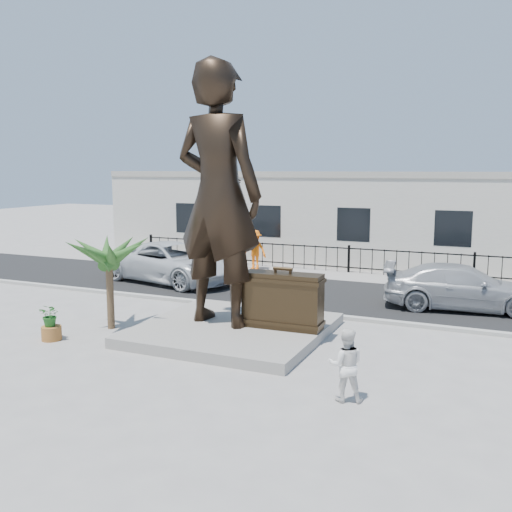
{
  "coord_description": "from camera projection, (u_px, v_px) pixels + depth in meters",
  "views": [
    {
      "loc": [
        6.62,
        -13.05,
        4.81
      ],
      "look_at": [
        0.0,
        2.0,
        2.3
      ],
      "focal_mm": 40.0,
      "sensor_mm": 36.0,
      "label": 1
    }
  ],
  "objects": [
    {
      "name": "ground",
      "position": [
        226.0,
        352.0,
        15.17
      ],
      "size": [
        100.0,
        100.0,
        0.0
      ],
      "primitive_type": "plane",
      "color": "#9E9991",
      "rests_on": "ground"
    },
    {
      "name": "street",
      "position": [
        317.0,
        293.0,
        22.41
      ],
      "size": [
        40.0,
        7.0,
        0.01
      ],
      "primitive_type": "cube",
      "color": "black",
      "rests_on": "ground"
    },
    {
      "name": "curb",
      "position": [
        286.0,
        311.0,
        19.24
      ],
      "size": [
        40.0,
        0.25,
        0.12
      ],
      "primitive_type": "cube",
      "color": "#A5A399",
      "rests_on": "ground"
    },
    {
      "name": "far_sidewalk",
      "position": [
        344.0,
        275.0,
        26.03
      ],
      "size": [
        40.0,
        2.5,
        0.02
      ],
      "primitive_type": "cube",
      "color": "#9E9991",
      "rests_on": "ground"
    },
    {
      "name": "plinth",
      "position": [
        234.0,
        330.0,
        16.71
      ],
      "size": [
        5.2,
        5.2,
        0.3
      ],
      "primitive_type": "cube",
      "color": "gray",
      "rests_on": "ground"
    },
    {
      "name": "fence",
      "position": [
        349.0,
        260.0,
        26.66
      ],
      "size": [
        22.0,
        0.1,
        1.2
      ],
      "primitive_type": "cube",
      "color": "black",
      "rests_on": "ground"
    },
    {
      "name": "building",
      "position": [
        370.0,
        219.0,
        30.22
      ],
      "size": [
        28.0,
        7.0,
        4.4
      ],
      "primitive_type": "cube",
      "color": "silver",
      "rests_on": "ground"
    },
    {
      "name": "statue",
      "position": [
        218.0,
        195.0,
        16.38
      ],
      "size": [
        2.95,
        2.12,
        7.55
      ],
      "primitive_type": "imported",
      "rotation": [
        0.0,
        0.0,
        3.02
      ],
      "color": "black",
      "rests_on": "plinth"
    },
    {
      "name": "suitcase",
      "position": [
        283.0,
        301.0,
        16.27
      ],
      "size": [
        2.28,
        0.79,
        1.59
      ],
      "primitive_type": "cube",
      "rotation": [
        0.0,
        0.0,
        0.03
      ],
      "color": "#302314",
      "rests_on": "plinth"
    },
    {
      "name": "tourist",
      "position": [
        346.0,
        365.0,
        11.85
      ],
      "size": [
        0.9,
        0.79,
        1.56
      ],
      "primitive_type": "imported",
      "rotation": [
        0.0,
        0.0,
        3.45
      ],
      "color": "white",
      "rests_on": "ground"
    },
    {
      "name": "car_white",
      "position": [
        172.0,
        262.0,
        24.38
      ],
      "size": [
        6.59,
        4.09,
        1.7
      ],
      "primitive_type": "imported",
      "rotation": [
        0.0,
        0.0,
        1.35
      ],
      "color": "silver",
      "rests_on": "street"
    },
    {
      "name": "car_silver",
      "position": [
        462.0,
        287.0,
        19.66
      ],
      "size": [
        5.53,
        2.85,
        1.53
      ],
      "primitive_type": "imported",
      "rotation": [
        0.0,
        0.0,
        1.71
      ],
      "color": "#A1A3A6",
      "rests_on": "street"
    },
    {
      "name": "worker",
      "position": [
        255.0,
        250.0,
        27.37
      ],
      "size": [
        1.28,
        0.79,
        1.91
      ],
      "primitive_type": "imported",
      "rotation": [
        0.0,
        0.0,
        -0.06
      ],
      "color": "orange",
      "rests_on": "far_sidewalk"
    },
    {
      "name": "palm_tree",
      "position": [
        111.0,
        328.0,
        17.4
      ],
      "size": [
        1.8,
        1.8,
        3.2
      ],
      "primitive_type": null,
      "color": "#26501D",
      "rests_on": "ground"
    },
    {
      "name": "planter",
      "position": [
        52.0,
        333.0,
        16.18
      ],
      "size": [
        0.56,
        0.56,
        0.4
      ],
      "primitive_type": "cylinder",
      "color": "#9C5F29",
      "rests_on": "ground"
    },
    {
      "name": "shrub",
      "position": [
        51.0,
        315.0,
        16.1
      ],
      "size": [
        0.63,
        0.55,
        0.65
      ],
      "primitive_type": "imported",
      "rotation": [
        0.0,
        0.0,
        0.08
      ],
      "color": "#205F1E",
      "rests_on": "planter"
    }
  ]
}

